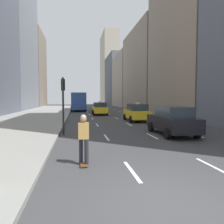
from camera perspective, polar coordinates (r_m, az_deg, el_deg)
name	(u,v)px	position (r m, az deg, el deg)	size (l,w,h in m)	color
ground_plane	(162,200)	(5.44, 13.01, -21.49)	(160.00, 160.00, 0.00)	#3D3D3F
sidewalk_left	(40,114)	(32.04, -18.27, -0.55)	(8.00, 66.00, 0.15)	gray
lane_markings	(113,116)	(28.01, 0.14, -1.08)	(5.72, 56.00, 0.01)	white
building_row_right	(135,56)	(54.54, 5.99, 14.24)	(6.00, 100.60, 32.92)	slate
taxi_lead	(137,112)	(21.98, 6.45, -0.11)	(2.02, 4.40, 1.87)	yellow
taxi_second	(100,108)	(30.30, -3.25, 0.93)	(2.02, 4.40, 1.87)	yellow
sedan_black_near	(172,121)	(14.16, 15.52, -2.16)	(2.02, 4.49, 1.79)	black
city_bus	(78,101)	(42.14, -8.75, 2.88)	(2.80, 11.61, 3.25)	#2D519E
skateboarder	(84,137)	(7.60, -7.44, -6.55)	(0.36, 0.80, 1.75)	brown
traffic_light_pole	(63,96)	(14.09, -12.66, 3.98)	(0.24, 0.42, 3.60)	black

